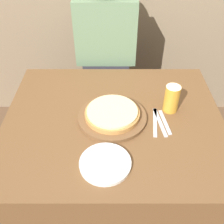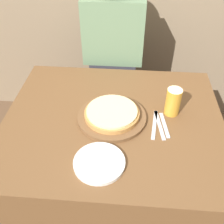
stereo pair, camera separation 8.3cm
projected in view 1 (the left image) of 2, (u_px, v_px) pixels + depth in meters
ground_plane at (113, 199)px, 1.86m from camera, size 12.00×12.00×0.00m
dining_table at (113, 165)px, 1.61m from camera, size 1.13×0.96×0.78m
pizza_on_board at (112, 114)px, 1.34m from camera, size 0.35×0.35×0.06m
beer_glass at (171, 98)px, 1.35m from camera, size 0.08×0.08×0.15m
dinner_plate at (105, 163)px, 1.12m from camera, size 0.22×0.22×0.02m
fork at (155, 122)px, 1.33m from camera, size 0.04×0.21×0.00m
dinner_knife at (160, 122)px, 1.33m from camera, size 0.05×0.21×0.00m
spoon at (165, 122)px, 1.33m from camera, size 0.04×0.18×0.00m
diner_person at (106, 69)px, 1.91m from camera, size 0.40×0.20×1.37m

